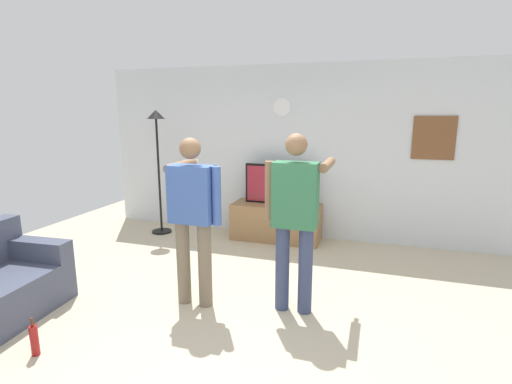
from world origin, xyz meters
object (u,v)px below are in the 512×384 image
person_standing_nearer_couch (295,213)px  beverage_bottle (34,340)px  person_standing_nearer_lamp (193,212)px  tv_stand (276,222)px  television (277,184)px  floor_lamp (157,146)px  wall_clock (282,107)px  framed_picture (434,138)px

person_standing_nearer_couch → beverage_bottle: (-1.87, -1.40, -0.88)m
person_standing_nearer_lamp → person_standing_nearer_couch: person_standing_nearer_couch is taller
tv_stand → person_standing_nearer_lamp: (-0.27, -2.26, 0.71)m
television → floor_lamp: 2.02m
beverage_bottle → person_standing_nearer_couch: bearing=36.7°
floor_lamp → beverage_bottle: (0.79, -3.24, -1.30)m
tv_stand → wall_clock: size_ratio=5.03×
television → person_standing_nearer_lamp: bearing=-96.7°
tv_stand → beverage_bottle: 3.66m
television → framed_picture: 2.33m
tv_stand → floor_lamp: size_ratio=0.68×
tv_stand → television: (0.00, 0.05, 0.59)m
framed_picture → person_standing_nearer_lamp: bearing=-133.9°
person_standing_nearer_lamp → floor_lamp: bearing=129.1°
floor_lamp → wall_clock: bearing=15.4°
floor_lamp → beverage_bottle: 3.58m
person_standing_nearer_couch → television: bearing=109.1°
person_standing_nearer_lamp → beverage_bottle: 1.72m
television → framed_picture: (2.19, 0.25, 0.74)m
framed_picture → person_standing_nearer_couch: size_ratio=0.34×
person_standing_nearer_couch → person_standing_nearer_lamp: bearing=-170.0°
tv_stand → person_standing_nearer_lamp: bearing=-96.8°
beverage_bottle → television: bearing=72.2°
framed_picture → person_standing_nearer_couch: bearing=-121.4°
framed_picture → floor_lamp: floor_lamp is taller
floor_lamp → framed_picture: bearing=7.4°
framed_picture → person_standing_nearer_couch: (-1.45, -2.38, -0.60)m
wall_clock → person_standing_nearer_couch: (0.74, -2.38, -1.03)m
framed_picture → floor_lamp: (-4.11, -0.53, -0.18)m
tv_stand → person_standing_nearer_couch: (0.74, -2.09, 0.73)m
framed_picture → beverage_bottle: framed_picture is taller
floor_lamp → person_standing_nearer_couch: floor_lamp is taller
wall_clock → framed_picture: 2.23m
television → floor_lamp: size_ratio=0.51×
television → person_standing_nearer_lamp: person_standing_nearer_lamp is taller
framed_picture → person_standing_nearer_couch: 2.85m
tv_stand → beverage_bottle: bearing=-108.0°
framed_picture → beverage_bottle: bearing=-131.3°
person_standing_nearer_couch → floor_lamp: bearing=145.2°
wall_clock → television: bearing=-90.0°
television → person_standing_nearer_couch: size_ratio=0.57×
tv_stand → floor_lamp: (-1.92, -0.24, 1.15)m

